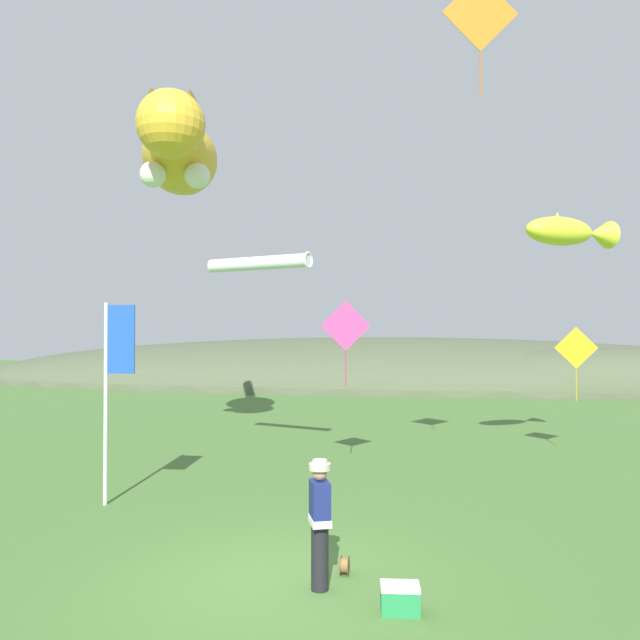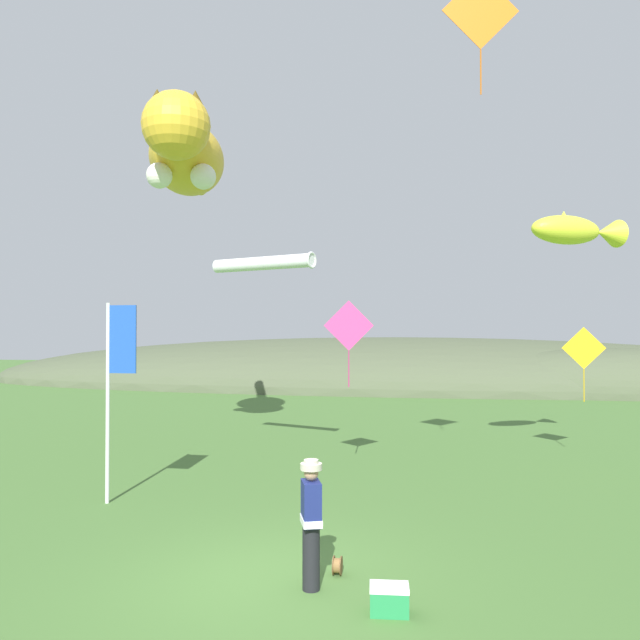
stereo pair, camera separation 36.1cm
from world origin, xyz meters
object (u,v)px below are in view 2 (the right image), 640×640
(kite_diamond_gold, at_px, (584,349))
(kite_spool, at_px, (337,566))
(picnic_cooler, at_px, (389,599))
(festival_banner_pole, at_px, (115,372))
(festival_attendant, at_px, (311,520))
(kite_tube_streamer, at_px, (263,263))
(kite_diamond_orange, at_px, (480,11))
(kite_diamond_pink, at_px, (349,326))
(kite_giant_cat, at_px, (185,155))
(kite_fish_windsock, at_px, (575,230))

(kite_diamond_gold, bearing_deg, kite_spool, -121.03)
(picnic_cooler, bearing_deg, festival_banner_pole, 145.70)
(festival_attendant, bearing_deg, festival_banner_pole, 144.01)
(kite_tube_streamer, distance_m, kite_diamond_gold, 9.08)
(festival_banner_pole, relative_size, kite_diamond_orange, 1.69)
(festival_attendant, height_order, kite_diamond_pink, kite_diamond_pink)
(kite_diamond_gold, relative_size, kite_diamond_pink, 0.96)
(kite_diamond_pink, height_order, kite_diamond_orange, kite_diamond_orange)
(kite_giant_cat, bearing_deg, festival_banner_pole, -80.38)
(picnic_cooler, height_order, kite_diamond_gold, kite_diamond_gold)
(festival_attendant, xyz_separation_m, picnic_cooler, (1.10, -0.54, -0.77))
(kite_spool, height_order, kite_diamond_orange, kite_diamond_orange)
(picnic_cooler, distance_m, festival_banner_pole, 7.56)
(kite_diamond_orange, bearing_deg, kite_giant_cat, 146.31)
(kite_fish_windsock, distance_m, kite_diamond_gold, 3.26)
(kite_tube_streamer, bearing_deg, kite_spool, -66.62)
(kite_tube_streamer, bearing_deg, kite_fish_windsock, 9.48)
(kite_giant_cat, relative_size, kite_tube_streamer, 2.60)
(kite_spool, relative_size, kite_tube_streamer, 0.09)
(festival_attendant, height_order, picnic_cooler, festival_attendant)
(kite_diamond_orange, bearing_deg, kite_diamond_gold, 60.55)
(kite_tube_streamer, height_order, kite_diamond_gold, kite_tube_streamer)
(kite_diamond_orange, bearing_deg, festival_attendant, -122.47)
(festival_attendant, relative_size, kite_diamond_pink, 0.83)
(kite_diamond_pink, bearing_deg, festival_banner_pole, -142.31)
(picnic_cooler, relative_size, kite_diamond_orange, 0.21)
(festival_banner_pole, distance_m, kite_diamond_orange, 10.30)
(picnic_cooler, bearing_deg, kite_diamond_gold, 65.49)
(kite_giant_cat, bearing_deg, kite_tube_streamer, -34.74)
(festival_banner_pole, bearing_deg, kite_giant_cat, 99.62)
(kite_diamond_pink, bearing_deg, picnic_cooler, -78.76)
(picnic_cooler, xyz_separation_m, kite_diamond_gold, (4.67, 10.24, 2.87))
(picnic_cooler, xyz_separation_m, kite_fish_windsock, (4.31, 9.51, 6.03))
(kite_spool, bearing_deg, kite_diamond_orange, 56.57)
(festival_banner_pole, relative_size, kite_giant_cat, 0.52)
(kite_fish_windsock, xyz_separation_m, kite_diamond_pink, (-5.79, -2.08, -2.55))
(picnic_cooler, height_order, kite_giant_cat, kite_giant_cat)
(kite_tube_streamer, bearing_deg, kite_diamond_gold, 13.79)
(kite_diamond_gold, bearing_deg, kite_fish_windsock, -115.96)
(kite_giant_cat, height_order, kite_diamond_gold, kite_giant_cat)
(picnic_cooler, height_order, festival_banner_pole, festival_banner_pole)
(kite_diamond_orange, bearing_deg, kite_spool, -123.43)
(kite_spool, bearing_deg, festival_banner_pole, 150.16)
(kite_spool, bearing_deg, kite_fish_windsock, 58.55)
(kite_giant_cat, height_order, kite_tube_streamer, kite_giant_cat)
(picnic_cooler, relative_size, kite_giant_cat, 0.06)
(picnic_cooler, xyz_separation_m, kite_tube_streamer, (-3.86, 8.14, 5.16))
(kite_diamond_gold, height_order, kite_diamond_pink, kite_diamond_pink)
(kite_spool, relative_size, kite_giant_cat, 0.03)
(picnic_cooler, height_order, kite_tube_streamer, kite_tube_streamer)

